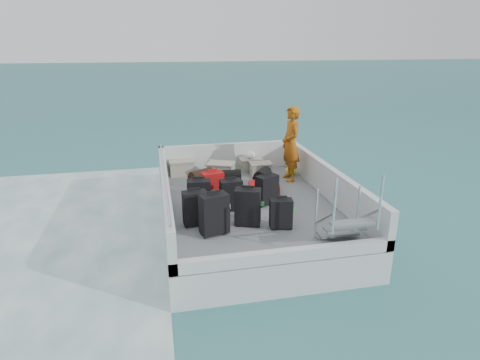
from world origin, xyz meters
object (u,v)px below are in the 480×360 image
at_px(suitcase_1, 195,208).
at_px(suitcase_5, 213,186).
at_px(suitcase_3, 248,207).
at_px(suitcase_2, 199,196).
at_px(crate_3, 261,170).
at_px(crate_0, 182,168).
at_px(suitcase_4, 231,195).
at_px(suitcase_8, 264,188).
at_px(suitcase_0, 214,215).
at_px(suitcase_7, 267,190).
at_px(passenger, 291,144).
at_px(crate_1, 221,171).
at_px(crate_2, 250,165).
at_px(suitcase_6, 281,214).

relative_size(suitcase_1, suitcase_5, 1.06).
bearing_deg(suitcase_3, suitcase_2, 154.66).
bearing_deg(suitcase_3, crate_3, 90.34).
relative_size(suitcase_1, crate_0, 1.11).
height_order(suitcase_4, crate_3, suitcase_4).
distance_m(suitcase_3, suitcase_8, 1.67).
height_order(suitcase_0, suitcase_8, suitcase_0).
xyz_separation_m(suitcase_7, passenger, (0.97, 1.40, 0.59)).
relative_size(suitcase_0, crate_1, 1.22).
height_order(suitcase_3, crate_3, suitcase_3).
bearing_deg(suitcase_7, crate_1, 82.90).
height_order(suitcase_3, suitcase_5, suitcase_3).
distance_m(suitcase_2, suitcase_8, 1.67).
xyz_separation_m(suitcase_4, crate_1, (0.14, 2.02, -0.13)).
xyz_separation_m(crate_0, crate_1, (0.93, -0.47, 0.01)).
relative_size(suitcase_2, suitcase_4, 1.04).
xyz_separation_m(suitcase_5, crate_2, (1.26, 1.80, -0.15)).
xyz_separation_m(suitcase_4, passenger, (1.76, 1.55, 0.59)).
height_order(suitcase_6, crate_3, suitcase_6).
height_order(crate_2, crate_3, crate_2).
relative_size(suitcase_8, crate_3, 1.29).
distance_m(crate_0, crate_2, 1.78).
height_order(suitcase_0, suitcase_1, suitcase_0).
bearing_deg(crate_3, suitcase_3, -109.67).
relative_size(suitcase_1, suitcase_2, 0.99).
bearing_deg(crate_2, crate_3, -68.17).
bearing_deg(crate_1, passenger, -16.09).
distance_m(suitcase_7, crate_1, 1.98).
xyz_separation_m(suitcase_5, passenger, (2.03, 0.93, 0.59)).
relative_size(suitcase_4, suitcase_5, 1.03).
bearing_deg(crate_0, crate_1, -26.61).
bearing_deg(crate_1, suitcase_2, -111.35).
xyz_separation_m(suitcase_5, suitcase_7, (1.06, -0.47, 0.00)).
xyz_separation_m(crate_1, passenger, (1.62, -0.47, 0.72)).
distance_m(suitcase_6, passenger, 2.83).
bearing_deg(crate_1, suitcase_0, -101.75).
xyz_separation_m(suitcase_1, crate_3, (1.92, 2.55, -0.17)).
relative_size(suitcase_5, crate_3, 1.20).
height_order(suitcase_0, suitcase_2, suitcase_0).
bearing_deg(suitcase_3, suitcase_8, 84.24).
height_order(suitcase_4, suitcase_6, suitcase_4).
height_order(suitcase_1, crate_2, suitcase_1).
height_order(suitcase_1, suitcase_4, suitcase_1).
xyz_separation_m(suitcase_7, crate_0, (-1.58, 2.33, -0.14)).
distance_m(suitcase_2, suitcase_7, 1.41).
bearing_deg(crate_0, crate_2, -2.10).
xyz_separation_m(suitcase_4, crate_3, (1.15, 2.00, -0.16)).
relative_size(suitcase_4, crate_0, 1.08).
bearing_deg(suitcase_4, suitcase_7, 7.77).
relative_size(suitcase_1, passenger, 0.36).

